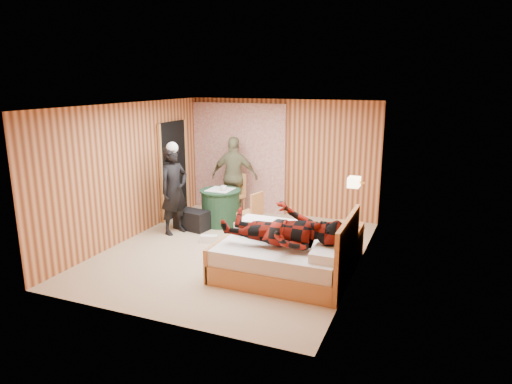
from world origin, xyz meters
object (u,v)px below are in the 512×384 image
at_px(wall_lamp, 354,182).
at_px(nightstand, 348,241).
at_px(bed, 285,256).
at_px(chair_far, 235,192).
at_px(duffel_bag, 192,220).
at_px(round_table, 221,207).
at_px(chair_near, 253,210).
at_px(man_on_bed, 283,220).
at_px(woman_standing, 174,190).
at_px(man_at_table, 234,177).

bearing_deg(wall_lamp, nightstand, -145.72).
relative_size(wall_lamp, bed, 0.13).
relative_size(chair_far, duffel_bag, 1.37).
bearing_deg(duffel_bag, round_table, 62.03).
height_order(wall_lamp, chair_near, wall_lamp).
relative_size(duffel_bag, man_on_bed, 0.38).
relative_size(bed, woman_standing, 1.15).
xyz_separation_m(bed, round_table, (-2.03, 1.88, 0.07)).
relative_size(bed, chair_far, 2.10).
relative_size(man_at_table, man_on_bed, 0.97).
xyz_separation_m(round_table, chair_near, (0.86, -0.33, 0.11)).
distance_m(nightstand, duffel_bag, 3.19).
xyz_separation_m(nightstand, chair_far, (-2.76, 1.52, 0.24)).
xyz_separation_m(chair_near, woman_standing, (-1.43, -0.48, 0.36)).
distance_m(bed, chair_near, 1.95).
distance_m(chair_near, man_at_table, 1.39).
height_order(duffel_bag, man_at_table, man_at_table).
bearing_deg(wall_lamp, chair_far, 152.02).
xyz_separation_m(bed, duffel_bag, (-2.42, 1.37, -0.11)).
bearing_deg(woman_standing, man_at_table, -0.84).
height_order(duffel_bag, man_on_bed, man_on_bed).
bearing_deg(bed, nightstand, 53.52).
bearing_deg(woman_standing, chair_far, -2.05).
bearing_deg(wall_lamp, woman_standing, 179.75).
distance_m(wall_lamp, nightstand, 1.01).
relative_size(nightstand, chair_far, 0.64).
xyz_separation_m(wall_lamp, man_on_bed, (-0.77, -1.27, -0.36)).
relative_size(bed, chair_near, 2.34).
bearing_deg(round_table, man_on_bed, -45.74).
bearing_deg(man_at_table, woman_standing, 60.11).
relative_size(woman_standing, man_on_bed, 0.96).
height_order(bed, round_table, bed).
relative_size(duffel_bag, man_at_table, 0.39).
height_order(woman_standing, man_at_table, man_at_table).
distance_m(nightstand, woman_standing, 3.40).
xyz_separation_m(man_at_table, man_on_bed, (2.05, -2.80, 0.08)).
bearing_deg(nightstand, chair_near, 164.65).
height_order(bed, chair_far, bed).
xyz_separation_m(chair_far, duffel_bag, (-0.41, -1.16, -0.35)).
xyz_separation_m(nightstand, duffel_bag, (-3.17, 0.36, -0.10)).
height_order(round_table, duffel_bag, round_table).
xyz_separation_m(wall_lamp, bed, (-0.79, -1.05, -1.00)).
xyz_separation_m(woman_standing, man_at_table, (0.57, 1.51, 0.02)).
xyz_separation_m(bed, chair_far, (-2.01, 2.53, 0.24)).
bearing_deg(nightstand, man_on_bed, -120.43).
xyz_separation_m(duffel_bag, man_at_table, (0.39, 1.20, 0.67)).
distance_m(duffel_bag, man_at_table, 1.43).
bearing_deg(chair_near, duffel_bag, -66.80).
bearing_deg(man_on_bed, chair_near, 123.97).
distance_m(chair_near, man_on_bed, 2.18).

